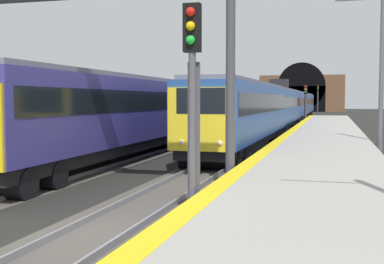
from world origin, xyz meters
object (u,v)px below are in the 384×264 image
at_px(railway_signal_far, 318,97).
at_px(overhead_signal_gantry, 93,23).
at_px(railway_signal_mid, 306,101).
at_px(catenary_mast_far, 381,72).
at_px(railway_signal_near, 192,96).
at_px(train_adjacent_platform, 176,109).
at_px(train_main_approaching, 287,106).

distance_m(railway_signal_far, overhead_signal_gantry, 93.17).
height_order(railway_signal_mid, railway_signal_far, railway_signal_far).
bearing_deg(catenary_mast_far, railway_signal_near, 161.01).
xyz_separation_m(train_adjacent_platform, railway_signal_near, (-20.94, -6.93, 0.70)).
height_order(railway_signal_near, railway_signal_mid, railway_signal_near).
xyz_separation_m(railway_signal_mid, catenary_mast_far, (-33.24, -5.14, 1.46)).
relative_size(train_main_approaching, train_adjacent_platform, 1.93).
xyz_separation_m(railway_signal_near, catenary_mast_far, (14.95, -5.14, 1.21)).
bearing_deg(train_adjacent_platform, train_main_approaching, 168.62).
relative_size(train_main_approaching, railway_signal_mid, 16.78).
xyz_separation_m(train_main_approaching, railway_signal_mid, (0.92, -1.94, 0.55)).
bearing_deg(overhead_signal_gantry, train_adjacent_platform, 8.47).
distance_m(railway_signal_mid, overhead_signal_gantry, 44.29).
height_order(railway_signal_mid, overhead_signal_gantry, overhead_signal_gantry).
bearing_deg(overhead_signal_gantry, railway_signal_mid, -5.75).
height_order(railway_signal_far, overhead_signal_gantry, overhead_signal_gantry).
relative_size(train_main_approaching, railway_signal_far, 13.10).
bearing_deg(catenary_mast_far, railway_signal_mid, 8.80).
xyz_separation_m(train_adjacent_platform, railway_signal_far, (76.30, -6.93, 1.18)).
xyz_separation_m(overhead_signal_gantry, catenary_mast_far, (10.75, -9.58, -1.13)).
distance_m(train_adjacent_platform, overhead_signal_gantry, 17.20).
bearing_deg(train_adjacent_platform, catenary_mast_far, 62.92).
bearing_deg(overhead_signal_gantry, catenary_mast_far, -41.70).
relative_size(train_adjacent_platform, catenary_mast_far, 4.83).
bearing_deg(railway_signal_far, catenary_mast_far, 3.58).
bearing_deg(train_main_approaching, railway_signal_far, 178.24).
relative_size(railway_signal_near, catenary_mast_far, 0.61).
bearing_deg(railway_signal_far, railway_signal_mid, 0.00).
bearing_deg(railway_signal_near, railway_signal_mid, -180.00).
height_order(train_adjacent_platform, overhead_signal_gantry, overhead_signal_gantry).
relative_size(train_main_approaching, overhead_signal_gantry, 8.48).
bearing_deg(railway_signal_far, train_main_approaching, -2.22).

